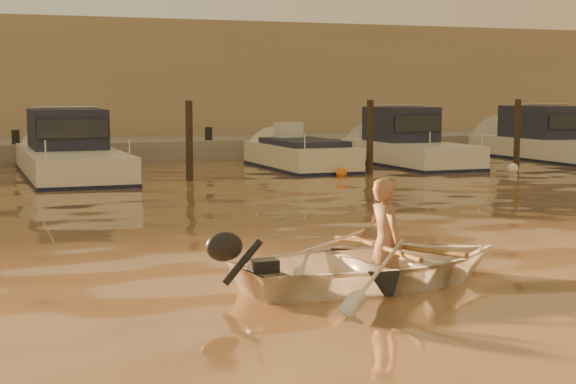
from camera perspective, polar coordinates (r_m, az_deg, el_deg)
name	(u,v)px	position (r m, az deg, el deg)	size (l,w,h in m)	color
ground_plane	(527,302)	(9.78, 15.20, -6.86)	(160.00, 160.00, 0.00)	brown
dinghy	(378,264)	(10.34, 5.85, -4.63)	(2.43, 3.40, 0.70)	white
person	(386,243)	(10.35, 6.33, -3.31)	(0.56, 0.37, 1.53)	#96674B
outboard_motor	(262,271)	(9.61, -1.72, -5.15)	(0.90, 0.40, 0.70)	black
oar_port	(396,246)	(10.44, 7.01, -3.48)	(0.06, 0.06, 2.10)	brown
oar_starboard	(382,247)	(10.33, 6.09, -3.58)	(0.06, 0.06, 2.10)	brown
moored_boat_2	(71,152)	(23.92, -13.87, 2.50)	(2.35, 7.86, 1.75)	silver
moored_boat_3	(300,161)	(25.52, 0.79, 2.03)	(1.89, 5.54, 0.95)	beige
moored_boat_4	(409,144)	(26.98, 7.84, 3.06)	(2.05, 6.39, 1.75)	silver
moored_boat_5	(558,141)	(29.95, 17.08, 3.17)	(2.38, 7.93, 1.75)	silver
piling_2	(189,145)	(22.21, -6.40, 3.06)	(0.18, 0.18, 2.20)	#2D2319
piling_3	(370,141)	(23.92, 5.32, 3.32)	(0.18, 0.18, 2.20)	#2D2319
piling_4	(517,138)	(26.31, 14.59, 3.43)	(0.18, 0.18, 2.20)	#2D2319
fender_c	(130,182)	(21.17, -10.15, 0.66)	(0.30, 0.30, 0.30)	white
fender_d	(341,173)	(23.24, 3.47, 1.27)	(0.30, 0.30, 0.30)	orange
fender_e	(513,169)	(25.16, 14.34, 1.48)	(0.30, 0.30, 0.30)	white
quay	(139,154)	(29.81, -9.62, 2.44)	(52.00, 4.00, 1.00)	gray
waterfront_building	(111,87)	(35.15, -11.40, 6.68)	(46.00, 7.00, 4.80)	#9E8466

